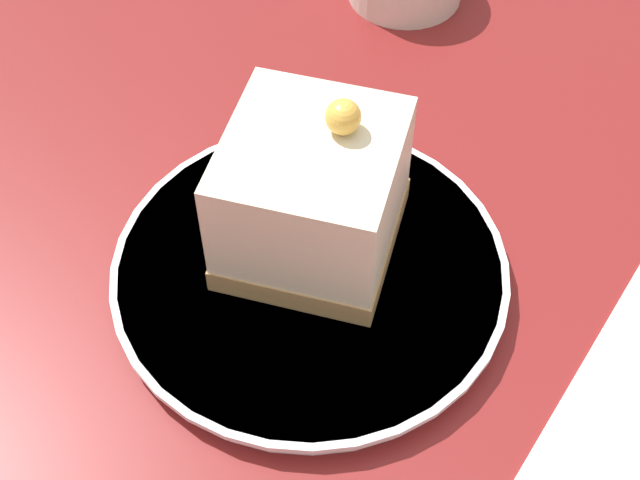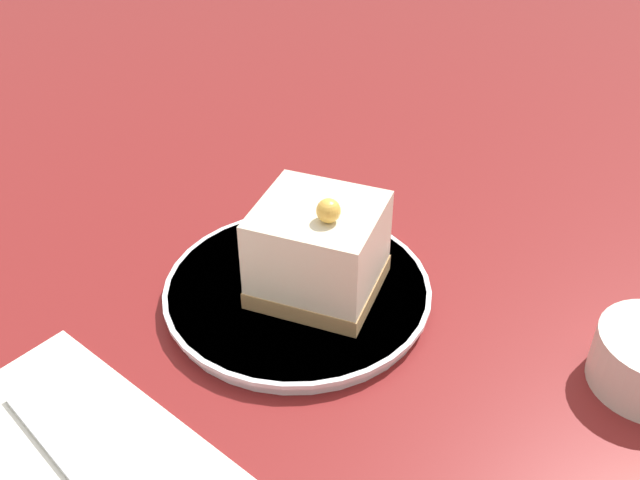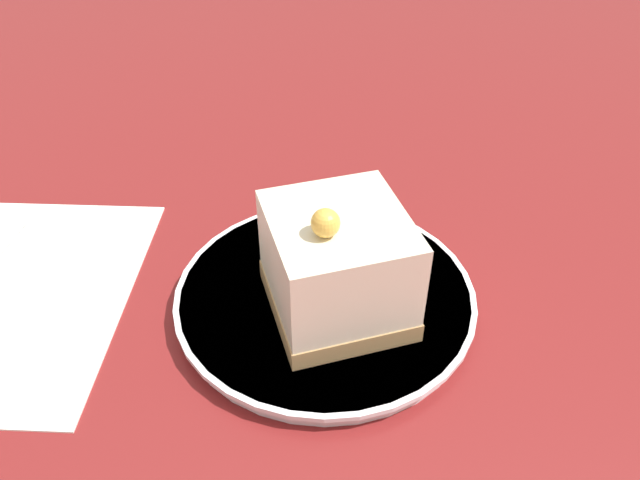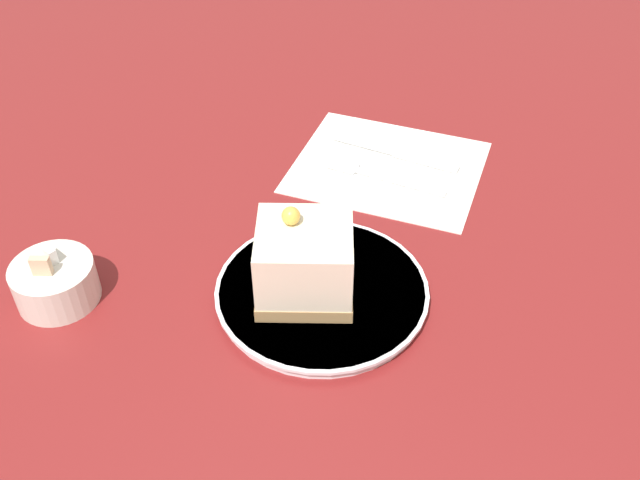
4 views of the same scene
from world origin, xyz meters
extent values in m
plane|color=maroon|center=(0.00, 0.00, 0.00)|extent=(4.00, 4.00, 0.00)
cylinder|color=white|center=(0.00, 0.00, 0.01)|extent=(0.22, 0.22, 0.01)
cylinder|color=white|center=(0.00, 0.00, 0.01)|extent=(0.23, 0.23, 0.00)
cube|color=#AD8451|center=(-0.01, 0.02, 0.02)|extent=(0.12, 0.12, 0.02)
cube|color=#EFE5C6|center=(-0.01, 0.02, 0.06)|extent=(0.12, 0.12, 0.07)
sphere|color=#EFB747|center=(0.00, 0.03, 0.11)|extent=(0.02, 0.02, 0.02)
camera|label=1|loc=(0.17, -0.26, 0.43)|focal=50.00mm
camera|label=2|loc=(0.36, 0.31, 0.41)|focal=40.00mm
camera|label=3|loc=(0.00, 0.35, 0.35)|focal=35.00mm
camera|label=4|loc=(-0.52, -0.17, 0.56)|focal=40.00mm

